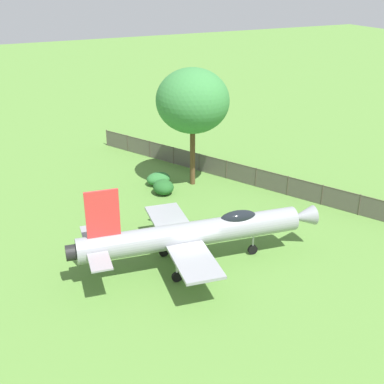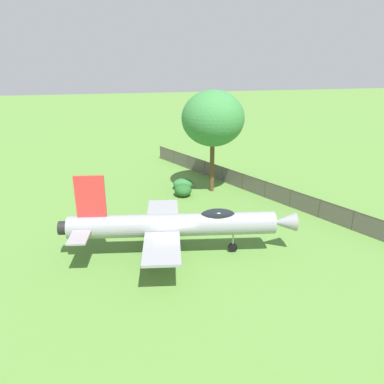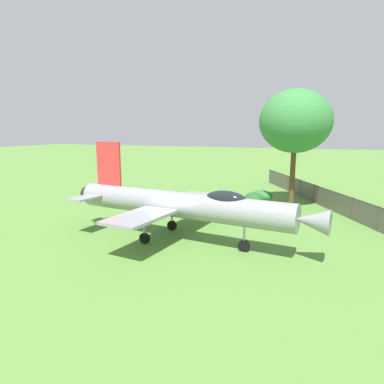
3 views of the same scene
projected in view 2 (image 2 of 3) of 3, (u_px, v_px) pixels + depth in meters
The scene contains 7 objects.
ground_plane at pixel (173, 253), 24.24m from camera, with size 200.00×200.00×0.00m, color #568438.
display_jet at pixel (178, 224), 23.52m from camera, with size 14.92×9.23×5.41m.
shade_tree at pixel (213, 119), 32.77m from camera, with size 5.53×5.68×9.21m.
perimeter_fence at pixel (278, 193), 32.18m from camera, with size 16.70×32.14×1.57m.
shrub_near_fence at pixel (183, 190), 33.69m from camera, with size 1.56×1.73×1.11m.
shrub_by_tree at pixel (183, 184), 35.44m from camera, with size 1.92×1.55×1.00m.
info_plaque at pixel (164, 206), 29.37m from camera, with size 0.69×0.54×1.14m.
Camera 2 is at (-2.91, -21.10, 12.30)m, focal length 34.97 mm.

